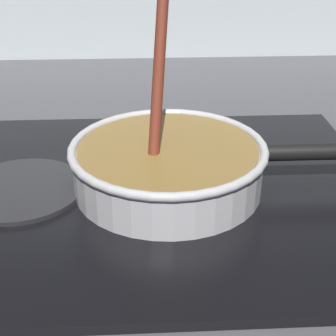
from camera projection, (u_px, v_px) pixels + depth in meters
ground at (203, 269)px, 0.57m from camera, size 2.40×1.60×0.04m
hob_plate at (168, 191)px, 0.67m from camera, size 0.56×0.48×0.01m
burner_ring at (168, 185)px, 0.66m from camera, size 0.19×0.19×0.01m
spare_burner at (21, 189)px, 0.66m from camera, size 0.16×0.16×0.01m
cooking_pan at (170, 164)px, 0.65m from camera, size 0.41×0.25×0.28m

